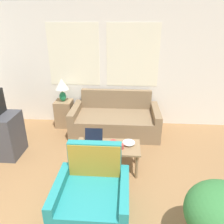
% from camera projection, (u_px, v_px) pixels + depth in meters
% --- Properties ---
extents(wall_back, '(6.02, 0.06, 2.60)m').
position_uv_depth(wall_back, '(107.00, 67.00, 4.72)').
color(wall_back, white).
rests_on(wall_back, ground_plane).
extents(couch, '(1.82, 0.93, 0.83)m').
position_uv_depth(couch, '(115.00, 120.00, 4.68)').
color(couch, '#846B4C').
rests_on(couch, ground_plane).
extents(armchair, '(0.87, 0.78, 0.88)m').
position_uv_depth(armchair, '(93.00, 198.00, 2.66)').
color(armchair, teal).
rests_on(armchair, ground_plane).
extents(side_table, '(0.37, 0.37, 0.60)m').
position_uv_depth(side_table, '(64.00, 113.00, 4.92)').
color(side_table, '#937551').
rests_on(side_table, ground_plane).
extents(table_lamp, '(0.29, 0.29, 0.50)m').
position_uv_depth(table_lamp, '(62.00, 87.00, 4.67)').
color(table_lamp, '#1E8451').
rests_on(table_lamp, side_table).
extents(coffee_table, '(1.01, 0.47, 0.44)m').
position_uv_depth(coffee_table, '(108.00, 149.00, 3.43)').
color(coffee_table, '#8E704C').
rests_on(coffee_table, ground_plane).
extents(laptop, '(0.28, 0.26, 0.22)m').
position_uv_depth(laptop, '(93.00, 141.00, 3.45)').
color(laptop, '#B7B7BC').
rests_on(laptop, coffee_table).
extents(cup_navy, '(0.10, 0.10, 0.07)m').
position_uv_depth(cup_navy, '(113.00, 147.00, 3.32)').
color(cup_navy, gold).
rests_on(cup_navy, coffee_table).
extents(cup_yellow, '(0.09, 0.09, 0.07)m').
position_uv_depth(cup_yellow, '(113.00, 142.00, 3.43)').
color(cup_yellow, '#B23D38').
rests_on(cup_yellow, coffee_table).
extents(cup_white, '(0.09, 0.09, 0.07)m').
position_uv_depth(cup_white, '(121.00, 146.00, 3.33)').
color(cup_white, '#B23D38').
rests_on(cup_white, coffee_table).
extents(snack_bowl, '(0.20, 0.20, 0.07)m').
position_uv_depth(snack_bowl, '(129.00, 143.00, 3.43)').
color(snack_bowl, white).
rests_on(snack_bowl, coffee_table).
extents(potted_plant, '(0.75, 0.75, 0.84)m').
position_uv_depth(potted_plant, '(223.00, 217.00, 2.10)').
color(potted_plant, '#996B42').
rests_on(potted_plant, ground_plane).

